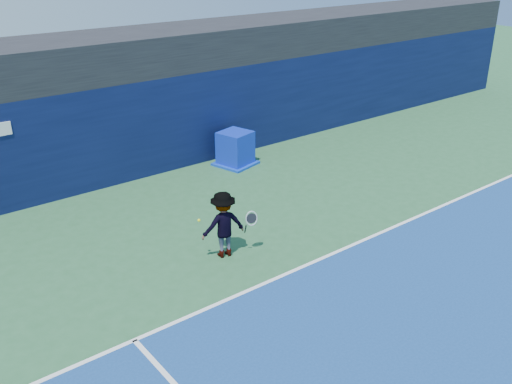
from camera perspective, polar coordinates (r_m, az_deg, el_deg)
ground at (r=12.03m, az=17.42°, el=-11.85°), size 80.00×80.00×0.00m
baseline at (r=13.58m, az=7.14°, el=-6.37°), size 24.00×0.10×0.01m
stadium_band at (r=18.95m, az=-11.15°, el=13.70°), size 36.00×3.00×1.20m
back_wall_assembly at (r=18.56m, az=-9.20°, el=6.96°), size 36.00×1.03×3.00m
equipment_cart at (r=18.74m, az=-2.08°, el=4.24°), size 1.43×1.43×1.12m
tennis_player at (r=13.18m, az=-3.28°, el=-3.26°), size 1.31×0.80×1.61m
tennis_ball at (r=12.91m, az=-5.72°, el=-2.83°), size 0.07×0.07×0.07m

